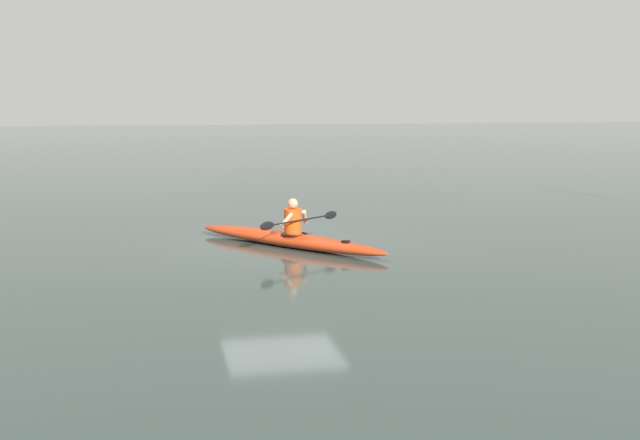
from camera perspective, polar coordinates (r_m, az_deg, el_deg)
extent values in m
plane|color=#384742|center=(17.48, -2.71, -1.52)|extent=(160.00, 160.00, 0.00)
ellipsoid|color=red|center=(16.89, -2.24, -1.37)|extent=(3.60, 4.38, 0.29)
torus|color=black|center=(16.76, -1.81, -1.02)|extent=(0.78, 0.78, 0.04)
cylinder|color=black|center=(15.90, 1.83, -1.50)|extent=(0.18, 0.18, 0.02)
cylinder|color=#E04C14|center=(16.74, -1.91, -0.08)|extent=(0.36, 0.36, 0.51)
sphere|color=tan|center=(16.69, -1.91, 1.16)|extent=(0.21, 0.21, 0.21)
cylinder|color=black|center=(16.60, -1.39, -0.01)|extent=(1.57, 1.23, 0.03)
ellipsoid|color=black|center=(17.34, 0.75, 0.35)|extent=(0.34, 0.28, 0.17)
ellipsoid|color=black|center=(15.89, -3.73, -0.42)|extent=(0.34, 0.28, 0.17)
cylinder|color=tan|center=(16.89, -1.07, 0.22)|extent=(0.20, 0.31, 0.34)
cylinder|color=tan|center=(16.47, -2.35, 0.00)|extent=(0.32, 0.15, 0.34)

